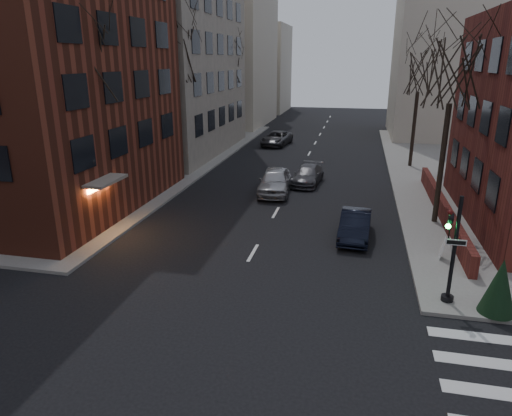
{
  "coord_description": "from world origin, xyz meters",
  "views": [
    {
      "loc": [
        4.39,
        -7.01,
        8.58
      ],
      "look_at": [
        0.01,
        12.62,
        2.0
      ],
      "focal_mm": 32.0,
      "sensor_mm": 36.0,
      "label": 1
    }
  ],
  "objects": [
    {
      "name": "sidewalk_far_left",
      "position": [
        -29.0,
        30.0,
        0.07
      ],
      "size": [
        44.0,
        44.0,
        0.15
      ],
      "primitive_type": "cube",
      "color": "gray",
      "rests_on": "ground"
    },
    {
      "name": "building_left_brick",
      "position": [
        -15.5,
        16.5,
        9.0
      ],
      "size": [
        15.0,
        15.0,
        18.0
      ],
      "primitive_type": "cube",
      "color": "maroon",
      "rests_on": "ground"
    },
    {
      "name": "low_wall_right",
      "position": [
        9.3,
        19.0,
        0.65
      ],
      "size": [
        0.35,
        16.0,
        1.0
      ],
      "primitive_type": "cube",
      "color": "maroon",
      "rests_on": "sidewalk_far_right"
    },
    {
      "name": "building_distant_la",
      "position": [
        -15.0,
        55.0,
        9.0
      ],
      "size": [
        14.0,
        16.0,
        18.0
      ],
      "primitive_type": "cube",
      "color": "#BBAF9E",
      "rests_on": "ground"
    },
    {
      "name": "building_distant_ra",
      "position": [
        15.0,
        50.0,
        8.0
      ],
      "size": [
        14.0,
        14.0,
        16.0
      ],
      "primitive_type": "cube",
      "color": "#BBAF9E",
      "rests_on": "ground"
    },
    {
      "name": "building_distant_lb",
      "position": [
        -13.0,
        72.0,
        7.0
      ],
      "size": [
        10.0,
        12.0,
        14.0
      ],
      "primitive_type": "cube",
      "color": "#BBAF9E",
      "rests_on": "ground"
    },
    {
      "name": "traffic_signal",
      "position": [
        7.94,
        8.99,
        1.91
      ],
      "size": [
        0.76,
        0.44,
        4.0
      ],
      "color": "black",
      "rests_on": "sidewalk_far_right"
    },
    {
      "name": "tree_left_a",
      "position": [
        -8.8,
        14.0,
        8.47
      ],
      "size": [
        4.18,
        4.18,
        10.26
      ],
      "color": "#2D231C",
      "rests_on": "sidewalk_far_left"
    },
    {
      "name": "tree_left_b",
      "position": [
        -8.8,
        26.0,
        8.91
      ],
      "size": [
        4.4,
        4.4,
        10.8
      ],
      "color": "#2D231C",
      "rests_on": "sidewalk_far_left"
    },
    {
      "name": "tree_left_c",
      "position": [
        -8.8,
        40.0,
        8.03
      ],
      "size": [
        3.96,
        3.96,
        9.72
      ],
      "color": "#2D231C",
      "rests_on": "sidewalk_far_left"
    },
    {
      "name": "tree_right_a",
      "position": [
        8.8,
        18.0,
        8.03
      ],
      "size": [
        3.96,
        3.96,
        9.72
      ],
      "color": "#2D231C",
      "rests_on": "sidewalk_far_right"
    },
    {
      "name": "tree_right_b",
      "position": [
        8.8,
        32.0,
        7.59
      ],
      "size": [
        3.74,
        3.74,
        9.18
      ],
      "color": "#2D231C",
      "rests_on": "sidewalk_far_right"
    },
    {
      "name": "streetlamp_near",
      "position": [
        -8.2,
        22.0,
        4.24
      ],
      "size": [
        0.36,
        0.36,
        6.28
      ],
      "color": "black",
      "rests_on": "sidewalk_far_left"
    },
    {
      "name": "streetlamp_far",
      "position": [
        -8.2,
        42.0,
        4.24
      ],
      "size": [
        0.36,
        0.36,
        6.28
      ],
      "color": "black",
      "rests_on": "sidewalk_far_left"
    },
    {
      "name": "parked_sedan",
      "position": [
        4.58,
        14.93,
        0.69
      ],
      "size": [
        1.65,
        4.23,
        1.37
      ],
      "primitive_type": "imported",
      "rotation": [
        0.0,
        0.0,
        -0.05
      ],
      "color": "black",
      "rests_on": "ground"
    },
    {
      "name": "car_lane_silver",
      "position": [
        -0.8,
        22.03,
        0.84
      ],
      "size": [
        2.37,
        5.08,
        1.68
      ],
      "primitive_type": "imported",
      "rotation": [
        0.0,
        0.0,
        0.08
      ],
      "color": "#A0A0A5",
      "rests_on": "ground"
    },
    {
      "name": "car_lane_gray",
      "position": [
        1.08,
        24.87,
        0.65
      ],
      "size": [
        2.21,
        4.62,
        1.3
      ],
      "primitive_type": "imported",
      "rotation": [
        0.0,
        0.0,
        -0.09
      ],
      "color": "#444348",
      "rests_on": "ground"
    },
    {
      "name": "car_lane_far",
      "position": [
        -3.84,
        39.75,
        0.72
      ],
      "size": [
        2.99,
        5.41,
        1.43
      ],
      "primitive_type": "imported",
      "rotation": [
        0.0,
        0.0,
        -0.12
      ],
      "color": "#3C3B40",
      "rests_on": "ground"
    },
    {
      "name": "sandwich_board",
      "position": [
        8.58,
        12.93,
        0.63
      ],
      "size": [
        0.46,
        0.62,
        0.95
      ],
      "primitive_type": "cube",
      "rotation": [
        0.0,
        0.0,
        -0.07
      ],
      "color": "silver",
      "rests_on": "sidewalk_far_right"
    },
    {
      "name": "evergreen_shrub",
      "position": [
        9.51,
        8.5,
        1.16
      ],
      "size": [
        1.3,
        1.3,
        2.02
      ],
      "primitive_type": "cone",
      "rotation": [
        0.0,
        0.0,
        0.07
      ],
      "color": "black",
      "rests_on": "sidewalk_far_right"
    }
  ]
}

